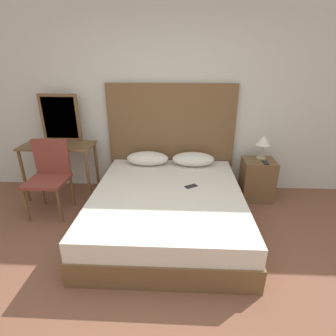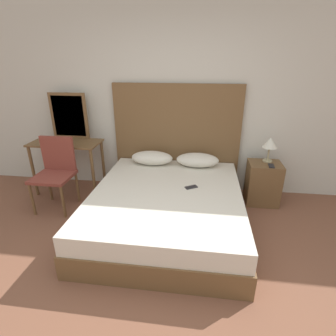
{
  "view_description": "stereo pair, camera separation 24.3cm",
  "coord_description": "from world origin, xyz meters",
  "views": [
    {
      "loc": [
        0.16,
        -1.62,
        1.92
      ],
      "look_at": [
        0.03,
        1.23,
        0.73
      ],
      "focal_mm": 28.0,
      "sensor_mm": 36.0,
      "label": 1
    },
    {
      "loc": [
        0.41,
        -1.6,
        1.92
      ],
      "look_at": [
        0.03,
        1.23,
        0.73
      ],
      "focal_mm": 28.0,
      "sensor_mm": 36.0,
      "label": 2
    }
  ],
  "objects": [
    {
      "name": "ground_plane",
      "position": [
        0.0,
        0.0,
        0.0
      ],
      "size": [
        16.0,
        16.0,
        0.0
      ],
      "primitive_type": "plane",
      "color": "brown"
    },
    {
      "name": "wall_back",
      "position": [
        0.0,
        2.25,
        1.35
      ],
      "size": [
        10.0,
        0.06,
        2.7
      ],
      "color": "silver",
      "rests_on": "ground_plane"
    },
    {
      "name": "bed",
      "position": [
        0.03,
        1.13,
        0.24
      ],
      "size": [
        1.78,
        2.05,
        0.48
      ],
      "color": "brown",
      "rests_on": "ground_plane"
    },
    {
      "name": "headboard",
      "position": [
        0.03,
        2.18,
        0.8
      ],
      "size": [
        1.87,
        0.05,
        1.61
      ],
      "color": "brown",
      "rests_on": "ground_plane"
    },
    {
      "name": "pillow_left",
      "position": [
        -0.31,
        1.95,
        0.57
      ],
      "size": [
        0.61,
        0.32,
        0.19
      ],
      "color": "silver",
      "rests_on": "bed"
    },
    {
      "name": "pillow_right",
      "position": [
        0.36,
        1.95,
        0.57
      ],
      "size": [
        0.61,
        0.32,
        0.19
      ],
      "color": "silver",
      "rests_on": "bed"
    },
    {
      "name": "phone_on_bed",
      "position": [
        0.31,
        1.25,
        0.48
      ],
      "size": [
        0.16,
        0.14,
        0.01
      ],
      "color": "#232328",
      "rests_on": "bed"
    },
    {
      "name": "nightstand",
      "position": [
        1.29,
        1.88,
        0.3
      ],
      "size": [
        0.44,
        0.38,
        0.6
      ],
      "color": "brown",
      "rests_on": "ground_plane"
    },
    {
      "name": "table_lamp",
      "position": [
        1.32,
        1.95,
        0.85
      ],
      "size": [
        0.2,
        0.2,
        0.34
      ],
      "color": "tan",
      "rests_on": "nightstand"
    },
    {
      "name": "phone_on_nightstand",
      "position": [
        1.34,
        1.78,
        0.6
      ],
      "size": [
        0.08,
        0.16,
        0.01
      ],
      "color": "black",
      "rests_on": "nightstand"
    },
    {
      "name": "vanity_desk",
      "position": [
        -1.58,
        1.85,
        0.65
      ],
      "size": [
        1.01,
        0.48,
        0.79
      ],
      "color": "brown",
      "rests_on": "ground_plane"
    },
    {
      "name": "vanity_mirror",
      "position": [
        -1.58,
        2.07,
        1.13
      ],
      "size": [
        0.56,
        0.03,
        0.68
      ],
      "color": "brown",
      "rests_on": "vanity_desk"
    },
    {
      "name": "chair",
      "position": [
        -1.53,
        1.42,
        0.55
      ],
      "size": [
        0.49,
        0.47,
        0.97
      ],
      "color": "brown",
      "rests_on": "ground_plane"
    }
  ]
}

